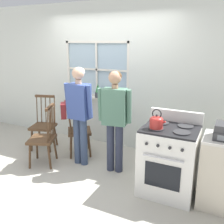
{
  "coord_description": "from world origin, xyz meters",
  "views": [
    {
      "loc": [
        2.08,
        -2.83,
        2.0
      ],
      "look_at": [
        0.55,
        0.31,
        1.0
      ],
      "focal_mm": 40.0,
      "sensor_mm": 36.0,
      "label": 1
    }
  ],
  "objects_px": {
    "chair_near_wall": "(44,126)",
    "side_counter": "(224,173)",
    "potted_plant": "(98,92)",
    "person_elderly_left": "(79,108)",
    "stove": "(169,160)",
    "chair_by_window": "(78,131)",
    "person_teen_center": "(115,114)",
    "kettle": "(156,122)",
    "handbag": "(64,110)",
    "chair_center_cluster": "(43,139)"
  },
  "relations": [
    {
      "from": "potted_plant",
      "to": "stove",
      "type": "bearing_deg",
      "value": -32.94
    },
    {
      "from": "stove",
      "to": "kettle",
      "type": "height_order",
      "value": "kettle"
    },
    {
      "from": "chair_by_window",
      "to": "stove",
      "type": "distance_m",
      "value": 1.81
    },
    {
      "from": "chair_near_wall",
      "to": "side_counter",
      "type": "bearing_deg",
      "value": -24.12
    },
    {
      "from": "chair_center_cluster",
      "to": "potted_plant",
      "type": "distance_m",
      "value": 1.39
    },
    {
      "from": "kettle",
      "to": "handbag",
      "type": "relative_size",
      "value": 0.8
    },
    {
      "from": "person_teen_center",
      "to": "handbag",
      "type": "distance_m",
      "value": 1.06
    },
    {
      "from": "person_elderly_left",
      "to": "stove",
      "type": "xyz_separation_m",
      "value": [
        1.51,
        -0.17,
        -0.49
      ]
    },
    {
      "from": "chair_by_window",
      "to": "chair_center_cluster",
      "type": "height_order",
      "value": "same"
    },
    {
      "from": "person_teen_center",
      "to": "potted_plant",
      "type": "xyz_separation_m",
      "value": [
        -0.79,
        0.89,
        0.1
      ]
    },
    {
      "from": "chair_center_cluster",
      "to": "person_teen_center",
      "type": "height_order",
      "value": "person_teen_center"
    },
    {
      "from": "side_counter",
      "to": "handbag",
      "type": "bearing_deg",
      "value": 172.6
    },
    {
      "from": "kettle",
      "to": "chair_center_cluster",
      "type": "bearing_deg",
      "value": 179.34
    },
    {
      "from": "stove",
      "to": "potted_plant",
      "type": "xyz_separation_m",
      "value": [
        -1.68,
        1.09,
        0.57
      ]
    },
    {
      "from": "person_elderly_left",
      "to": "chair_near_wall",
      "type": "bearing_deg",
      "value": 168.77
    },
    {
      "from": "chair_by_window",
      "to": "side_counter",
      "type": "bearing_deg",
      "value": -136.72
    },
    {
      "from": "stove",
      "to": "side_counter",
      "type": "height_order",
      "value": "stove"
    },
    {
      "from": "person_elderly_left",
      "to": "person_teen_center",
      "type": "bearing_deg",
      "value": 4.79
    },
    {
      "from": "person_elderly_left",
      "to": "handbag",
      "type": "height_order",
      "value": "person_elderly_left"
    },
    {
      "from": "chair_near_wall",
      "to": "chair_center_cluster",
      "type": "height_order",
      "value": "same"
    },
    {
      "from": "chair_center_cluster",
      "to": "handbag",
      "type": "relative_size",
      "value": 3.3
    },
    {
      "from": "potted_plant",
      "to": "side_counter",
      "type": "distance_m",
      "value": 2.67
    },
    {
      "from": "person_elderly_left",
      "to": "chair_by_window",
      "type": "bearing_deg",
      "value": 131.59
    },
    {
      "from": "person_elderly_left",
      "to": "stove",
      "type": "height_order",
      "value": "person_elderly_left"
    },
    {
      "from": "chair_center_cluster",
      "to": "potted_plant",
      "type": "xyz_separation_m",
      "value": [
        0.37,
        1.2,
        0.6
      ]
    },
    {
      "from": "chair_center_cluster",
      "to": "person_elderly_left",
      "type": "relative_size",
      "value": 0.63
    },
    {
      "from": "stove",
      "to": "potted_plant",
      "type": "height_order",
      "value": "potted_plant"
    },
    {
      "from": "person_teen_center",
      "to": "chair_by_window",
      "type": "bearing_deg",
      "value": 153.27
    },
    {
      "from": "chair_near_wall",
      "to": "potted_plant",
      "type": "height_order",
      "value": "potted_plant"
    },
    {
      "from": "chair_center_cluster",
      "to": "kettle",
      "type": "height_order",
      "value": "kettle"
    },
    {
      "from": "potted_plant",
      "to": "person_teen_center",
      "type": "bearing_deg",
      "value": -48.57
    },
    {
      "from": "person_teen_center",
      "to": "stove",
      "type": "height_order",
      "value": "person_teen_center"
    },
    {
      "from": "person_teen_center",
      "to": "handbag",
      "type": "bearing_deg",
      "value": 163.48
    },
    {
      "from": "kettle",
      "to": "side_counter",
      "type": "distance_m",
      "value": 1.02
    },
    {
      "from": "chair_by_window",
      "to": "kettle",
      "type": "xyz_separation_m",
      "value": [
        1.59,
        -0.6,
        0.58
      ]
    },
    {
      "from": "chair_by_window",
      "to": "chair_near_wall",
      "type": "height_order",
      "value": "same"
    },
    {
      "from": "chair_by_window",
      "to": "chair_near_wall",
      "type": "bearing_deg",
      "value": 59.0
    },
    {
      "from": "chair_near_wall",
      "to": "person_elderly_left",
      "type": "distance_m",
      "value": 1.13
    },
    {
      "from": "chair_by_window",
      "to": "side_counter",
      "type": "height_order",
      "value": "chair_by_window"
    },
    {
      "from": "chair_near_wall",
      "to": "person_elderly_left",
      "type": "bearing_deg",
      "value": -30.17
    },
    {
      "from": "stove",
      "to": "kettle",
      "type": "relative_size",
      "value": 4.39
    },
    {
      "from": "stove",
      "to": "handbag",
      "type": "xyz_separation_m",
      "value": [
        -1.94,
        0.33,
        0.37
      ]
    },
    {
      "from": "chair_by_window",
      "to": "potted_plant",
      "type": "distance_m",
      "value": 0.87
    },
    {
      "from": "chair_near_wall",
      "to": "side_counter",
      "type": "relative_size",
      "value": 1.12
    },
    {
      "from": "chair_by_window",
      "to": "person_elderly_left",
      "type": "xyz_separation_m",
      "value": [
        0.24,
        -0.3,
        0.51
      ]
    },
    {
      "from": "chair_near_wall",
      "to": "person_teen_center",
      "type": "distance_m",
      "value": 1.68
    },
    {
      "from": "person_elderly_left",
      "to": "side_counter",
      "type": "height_order",
      "value": "person_elderly_left"
    },
    {
      "from": "handbag",
      "to": "chair_by_window",
      "type": "bearing_deg",
      "value": 35.63
    },
    {
      "from": "person_teen_center",
      "to": "side_counter",
      "type": "height_order",
      "value": "person_teen_center"
    },
    {
      "from": "chair_by_window",
      "to": "person_elderly_left",
      "type": "bearing_deg",
      "value": -176.35
    }
  ]
}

